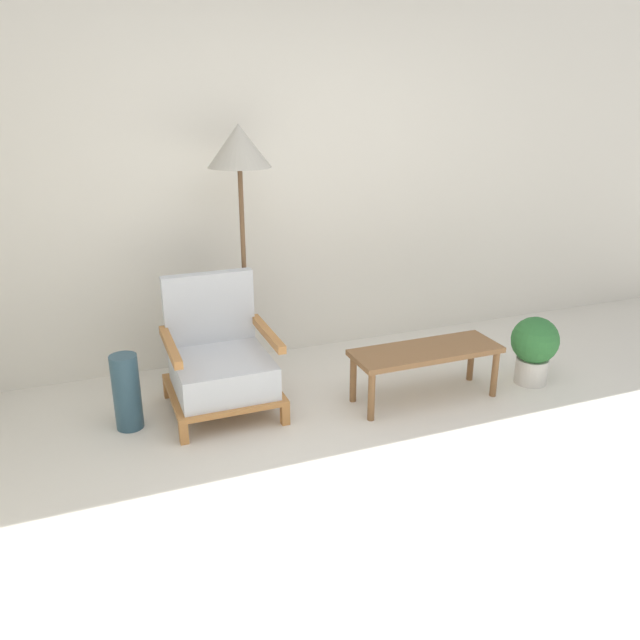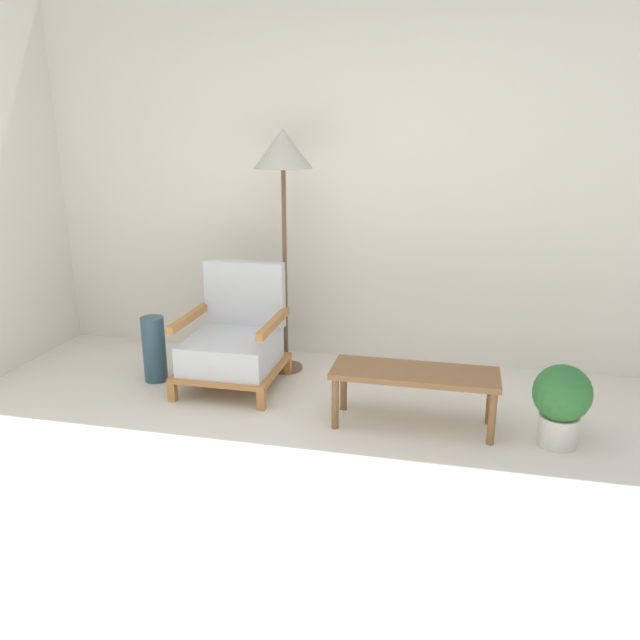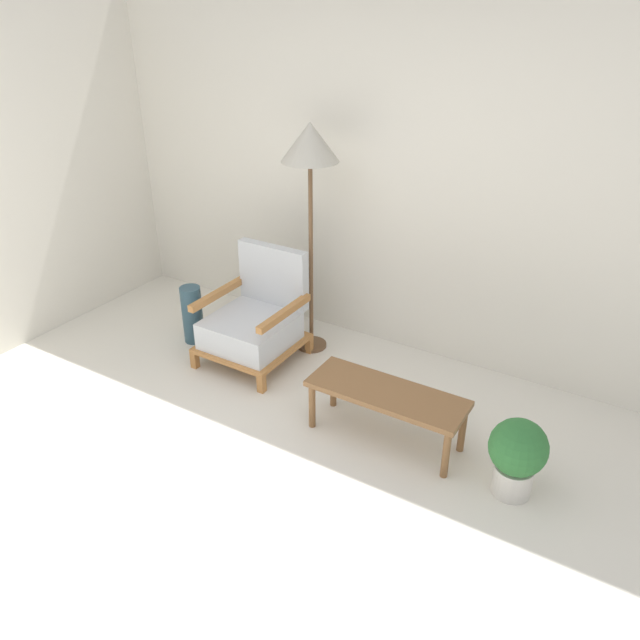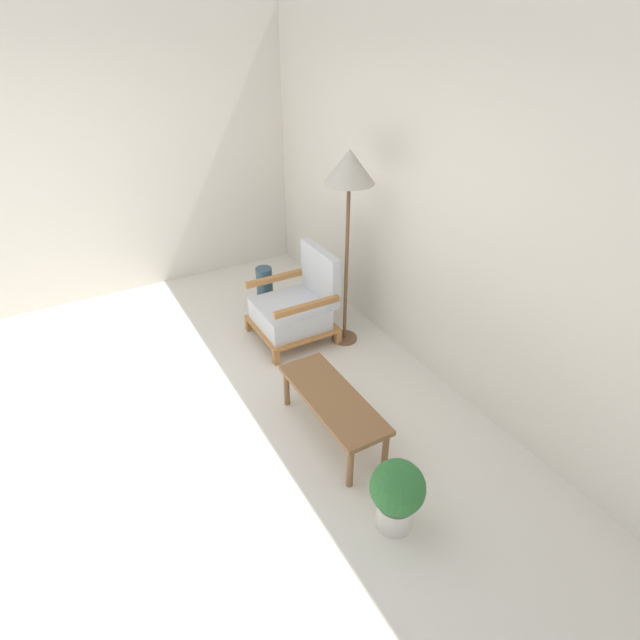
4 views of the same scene
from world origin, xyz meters
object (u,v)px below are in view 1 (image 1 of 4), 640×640
potted_plant (534,347)px  floor_lamp (239,158)px  armchair (220,361)px  coffee_table (426,355)px  vase (127,392)px

potted_plant → floor_lamp: bearing=156.6°
armchair → floor_lamp: size_ratio=0.48×
floor_lamp → coffee_table: floor_lamp is taller
coffee_table → floor_lamp: bearing=143.9°
armchair → potted_plant: armchair is taller
potted_plant → armchair: bearing=168.4°
coffee_table → potted_plant: 0.83m
armchair → coffee_table: 1.32m
floor_lamp → potted_plant: (1.82, -0.79, -1.26)m
floor_lamp → potted_plant: bearing=-23.4°
armchair → floor_lamp: bearing=52.8°
vase → potted_plant: 2.70m
vase → potted_plant: bearing=-8.0°
floor_lamp → armchair: bearing=-127.2°
potted_plant → coffee_table: bearing=175.9°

